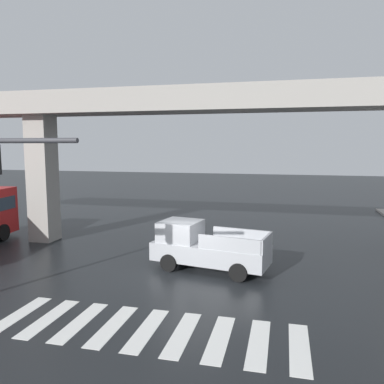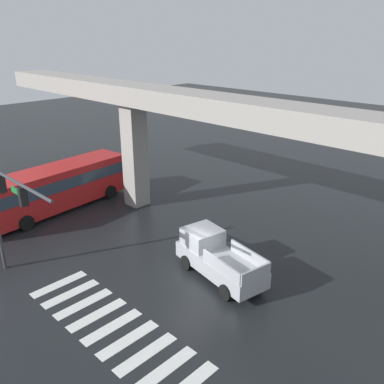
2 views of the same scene
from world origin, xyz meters
The scene contains 4 objects.
ground_plane centered at (0.00, 0.00, 0.00)m, with size 120.00×120.00×0.00m, color black.
crosswalk_stripes centered at (0.00, -4.78, 0.01)m, with size 9.35×2.80×0.01m.
elevated_overpass centered at (0.00, 4.21, 7.16)m, with size 48.32×2.52×8.36m.
pickup_truck centered at (0.48, 1.23, 0.99)m, with size 5.36×2.80×2.08m.
Camera 1 is at (3.88, -15.01, 5.46)m, focal length 35.87 mm.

